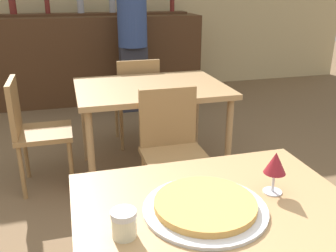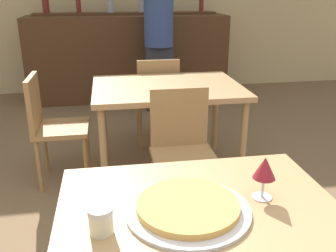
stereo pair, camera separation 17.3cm
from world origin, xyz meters
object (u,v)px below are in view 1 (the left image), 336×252
(chair_far_side_front, at_px, (172,145))
(chair_far_side_left, at_px, (32,126))
(chair_far_side_back, at_px, (137,96))
(pizza_tray, at_px, (205,206))
(person_standing, at_px, (133,38))
(wine_glass, at_px, (275,164))
(cheese_shaker, at_px, (124,224))

(chair_far_side_front, relative_size, chair_far_side_left, 1.00)
(chair_far_side_back, height_order, pizza_tray, chair_far_side_back)
(chair_far_side_left, bearing_deg, pizza_tray, -158.26)
(chair_far_side_front, height_order, chair_far_side_back, same)
(chair_far_side_back, relative_size, person_standing, 0.51)
(pizza_tray, xyz_separation_m, wine_glass, (0.28, 0.05, 0.10))
(pizza_tray, bearing_deg, person_standing, 83.65)
(person_standing, bearing_deg, pizza_tray, -96.35)
(chair_far_side_back, bearing_deg, pizza_tray, 84.88)
(chair_far_side_back, height_order, cheese_shaker, chair_far_side_back)
(chair_far_side_back, xyz_separation_m, cheese_shaker, (-0.49, -2.38, 0.29))
(chair_far_side_left, height_order, wine_glass, wine_glass)
(chair_far_side_front, height_order, chair_far_side_left, same)
(cheese_shaker, distance_m, person_standing, 3.53)
(chair_far_side_left, xyz_separation_m, cheese_shaker, (0.40, -1.78, 0.29))
(chair_far_side_back, relative_size, chair_far_side_left, 1.00)
(person_standing, bearing_deg, chair_far_side_back, -98.95)
(chair_far_side_back, bearing_deg, chair_far_side_left, 33.81)
(chair_far_side_left, xyz_separation_m, pizza_tray, (0.68, -1.72, 0.27))
(pizza_tray, height_order, wine_glass, wine_glass)
(chair_far_side_front, distance_m, chair_far_side_left, 1.07)
(pizza_tray, bearing_deg, chair_far_side_front, 79.51)
(pizza_tray, bearing_deg, chair_far_side_back, 84.88)
(chair_far_side_back, xyz_separation_m, person_standing, (0.17, 1.09, 0.39))
(chair_far_side_back, distance_m, chair_far_side_left, 1.07)
(chair_far_side_left, relative_size, wine_glass, 5.29)
(chair_far_side_left, relative_size, pizza_tray, 2.00)
(chair_far_side_front, relative_size, chair_far_side_back, 1.00)
(cheese_shaker, height_order, wine_glass, wine_glass)
(chair_far_side_back, xyz_separation_m, wine_glass, (0.07, -2.27, 0.36))
(chair_far_side_front, xyz_separation_m, cheese_shaker, (-0.49, -1.19, 0.29))
(chair_far_side_back, relative_size, pizza_tray, 2.00)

